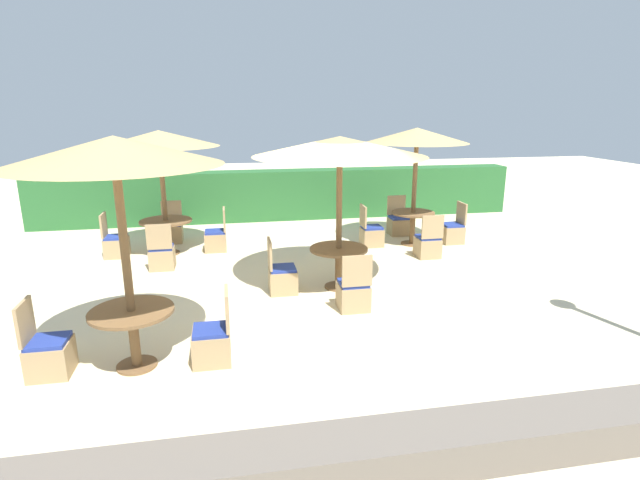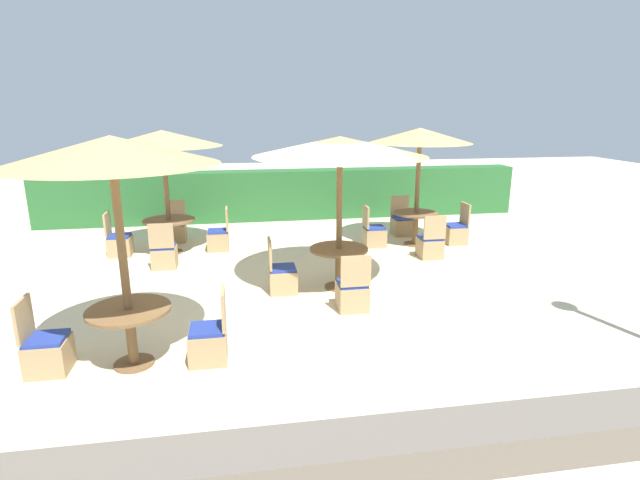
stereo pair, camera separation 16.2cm
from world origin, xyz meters
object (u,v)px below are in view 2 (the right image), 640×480
patio_chair_center_south (352,294)px  patio_chair_back_right_west (374,235)px  parasol_back_left (162,139)px  round_table_back_left (169,227)px  round_table_front_left (130,322)px  patio_chair_back_left_east (219,238)px  patio_chair_back_right_south (430,245)px  patio_chair_front_left_west (47,351)px  patio_chair_front_left_east (209,341)px  round_table_back_right (416,220)px  patio_chair_back_right_north (402,224)px  parasol_center (340,147)px  patio_chair_back_left_north (176,230)px  patio_chair_back_left_west (119,243)px  parasol_front_left (111,152)px  patio_chair_back_left_south (164,255)px  round_table_center (339,257)px  patio_chair_back_right_east (456,232)px  parasol_back_right (420,136)px  patio_chair_center_west (282,277)px

patio_chair_center_south → patio_chair_back_right_west: bearing=69.5°
parasol_back_left → round_table_back_left: bearing=90.0°
round_table_back_left → round_table_front_left: size_ratio=1.09×
patio_chair_back_left_east → patio_chair_back_right_south: 4.52m
patio_chair_back_right_west → patio_chair_front_left_west: bearing=-48.7°
patio_chair_back_left_east → patio_chair_front_left_east: size_ratio=1.00×
round_table_back_left → patio_chair_front_left_west: (-0.85, -4.84, -0.32)m
patio_chair_center_south → patio_chair_back_right_south: 3.24m
round_table_back_right → patio_chair_back_right_north: size_ratio=1.04×
parasol_center → round_table_back_right: 3.77m
patio_chair_center_south → patio_chair_back_right_west: (1.28, 3.42, 0.00)m
round_table_back_right → patio_chair_back_left_north: bearing=167.2°
patio_chair_back_left_west → patio_chair_back_left_east: 2.06m
parasol_front_left → patio_chair_back_right_north: 7.95m
parasol_back_left → patio_chair_back_left_south: size_ratio=2.77×
patio_chair_back_right_north → round_table_front_left: bearing=46.3°
patio_chair_back_left_east → round_table_center: (2.11, -2.69, 0.29)m
parasol_center → patio_chair_back_right_north: 4.53m
patio_chair_back_left_west → round_table_front_left: bearing=13.5°
patio_chair_back_left_south → round_table_front_left: size_ratio=0.94×
round_table_back_left → patio_chair_back_right_east: size_ratio=1.16×
patio_chair_back_left_south → patio_chair_back_right_west: size_ratio=1.00×
patio_chair_back_left_west → patio_chair_back_left_south: size_ratio=1.00×
patio_chair_back_right_south → patio_chair_back_right_east: bearing=43.8°
round_table_center → patio_chair_center_south: bearing=-89.1°
patio_chair_center_south → patio_chair_back_left_west: bearing=139.3°
patio_chair_center_south → round_table_back_left: bearing=130.9°
parasol_back_right → round_table_center: bearing=-133.3°
patio_chair_back_right_west → patio_chair_back_left_north: bearing=-104.8°
patio_chair_back_right_west → patio_chair_back_right_east: (1.91, -0.10, 0.00)m
patio_chair_front_left_west → patio_chair_back_right_south: (6.20, 3.59, 0.00)m
patio_chair_back_left_south → patio_chair_back_right_south: bearing=-2.4°
patio_chair_back_left_east → patio_chair_center_west: bearing=-157.8°
patio_chair_back_left_west → patio_chair_center_south: (4.18, -3.59, 0.00)m
round_table_back_left → patio_chair_back_right_north: patio_chair_back_right_north is taller
round_table_back_right → patio_chair_back_right_south: 1.04m
round_table_back_right → patio_chair_back_right_west: 1.00m
round_table_front_left → patio_chair_back_left_north: bearing=91.1°
patio_chair_center_south → patio_chair_front_left_east: bearing=-149.0°
parasol_back_left → parasol_center: bearing=-40.2°
patio_chair_back_right_south → patio_chair_center_south: bearing=-132.8°
patio_chair_back_left_north → patio_chair_center_west: same height
patio_chair_front_left_east → patio_chair_center_south: bearing=-59.0°
patio_chair_front_left_west → patio_chair_back_right_north: same height
patio_chair_back_left_east → parasol_center: 4.05m
round_table_back_left → patio_chair_back_left_east: 1.06m
patio_chair_front_left_west → patio_chair_back_right_south: size_ratio=1.00×
parasol_back_left → patio_chair_back_right_west: parasol_back_left is taller
parasol_back_left → patio_chair_back_left_east: bearing=2.9°
parasol_back_left → patio_chair_back_right_south: bearing=-13.2°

